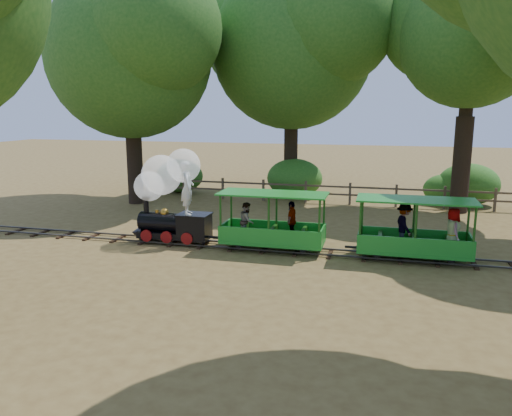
% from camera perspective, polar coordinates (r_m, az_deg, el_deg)
% --- Properties ---
extents(ground, '(90.00, 90.00, 0.00)m').
position_cam_1_polar(ground, '(15.20, 4.69, -5.04)').
color(ground, olive).
rests_on(ground, ground).
extents(track, '(22.00, 1.00, 0.10)m').
position_cam_1_polar(track, '(15.19, 4.70, -4.80)').
color(track, '#3F3D3A').
rests_on(track, ground).
extents(locomotive, '(2.71, 1.27, 3.11)m').
position_cam_1_polar(locomotive, '(16.09, -10.02, 2.12)').
color(locomotive, black).
rests_on(locomotive, ground).
extents(carriage_front, '(3.25, 1.33, 1.69)m').
position_cam_1_polar(carriage_front, '(15.16, 1.72, -2.14)').
color(carriage_front, '#1E8B26').
rests_on(carriage_front, track).
extents(carriage_rear, '(3.25, 1.35, 1.69)m').
position_cam_1_polar(carriage_rear, '(14.86, 18.00, -2.78)').
color(carriage_rear, '#1E8B26').
rests_on(carriage_rear, track).
extents(oak_nw, '(8.92, 7.85, 10.07)m').
position_cam_1_polar(oak_nw, '(23.37, -14.25, 17.40)').
color(oak_nw, '#2D2116').
rests_on(oak_nw, ground).
extents(oak_nc, '(9.40, 8.27, 10.76)m').
position_cam_1_polar(oak_nc, '(24.59, 4.13, 18.64)').
color(oak_nc, '#2D2116').
rests_on(oak_nc, ground).
extents(oak_ne, '(7.02, 6.18, 9.85)m').
position_cam_1_polar(oak_ne, '(22.36, 23.41, 18.26)').
color(oak_ne, '#2D2116').
rests_on(oak_ne, ground).
extents(fence, '(18.10, 0.10, 1.00)m').
position_cam_1_polar(fence, '(22.82, 8.19, 1.92)').
color(fence, brown).
rests_on(fence, ground).
extents(shrub_west, '(2.45, 1.88, 1.69)m').
position_cam_1_polar(shrub_west, '(26.01, -8.71, 3.67)').
color(shrub_west, '#2D6B1E').
rests_on(shrub_west, ground).
extents(shrub_mid_w, '(2.70, 2.08, 1.87)m').
position_cam_1_polar(shrub_mid_w, '(24.28, 4.43, 3.43)').
color(shrub_mid_w, '#2D6B1E').
rests_on(shrub_mid_w, ground).
extents(shrub_mid_e, '(1.95, 1.50, 1.35)m').
position_cam_1_polar(shrub_mid_e, '(24.10, 20.82, 2.03)').
color(shrub_mid_e, '#2D6B1E').
rests_on(shrub_mid_e, ground).
extents(shrub_east, '(2.69, 2.07, 1.87)m').
position_cam_1_polar(shrub_east, '(24.19, 23.10, 2.51)').
color(shrub_east, '#2D6B1E').
rests_on(shrub_east, ground).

